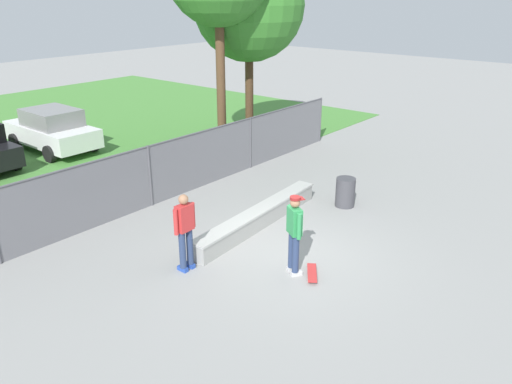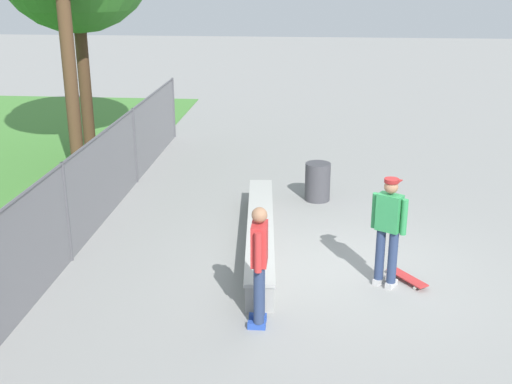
{
  "view_description": "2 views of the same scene",
  "coord_description": "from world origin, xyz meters",
  "views": [
    {
      "loc": [
        -8.62,
        -6.16,
        5.86
      ],
      "look_at": [
        0.55,
        1.46,
        1.13
      ],
      "focal_mm": 35.73,
      "sensor_mm": 36.0,
      "label": 1
    },
    {
      "loc": [
        -10.11,
        0.78,
        4.91
      ],
      "look_at": [
        1.17,
        1.76,
        0.98
      ],
      "focal_mm": 45.29,
      "sensor_mm": 36.0,
      "label": 2
    }
  ],
  "objects": [
    {
      "name": "concrete_ledge",
      "position": [
        0.9,
        1.66,
        0.25
      ],
      "size": [
        5.02,
        0.86,
        0.49
      ],
      "color": "#999993",
      "rests_on": "ground"
    },
    {
      "name": "skateboarder",
      "position": [
        -0.5,
        -0.49,
        1.03
      ],
      "size": [
        0.42,
        0.53,
        1.84
      ],
      "color": "beige",
      "rests_on": "ground"
    },
    {
      "name": "skateboard",
      "position": [
        -0.33,
        -0.88,
        0.07
      ],
      "size": [
        0.77,
        0.63,
        0.09
      ],
      "color": "red",
      "rests_on": "ground"
    },
    {
      "name": "ground_plane",
      "position": [
        0.0,
        0.0,
        0.0
      ],
      "size": [
        80.0,
        80.0,
        0.0
      ],
      "primitive_type": "plane",
      "color": "gray"
    },
    {
      "name": "trash_bin",
      "position": [
        3.57,
        0.6,
        0.43
      ],
      "size": [
        0.56,
        0.56,
        0.85
      ],
      "primitive_type": "cylinder",
      "color": "#3F3F44",
      "rests_on": "ground"
    },
    {
      "name": "bystander",
      "position": [
        -1.89,
        1.45,
        1.01
      ],
      "size": [
        0.6,
        0.27,
        1.82
      ],
      "color": "#2647A5",
      "rests_on": "ground"
    },
    {
      "name": "chainlink_fence",
      "position": [
        0.0,
        4.96,
        0.99
      ],
      "size": [
        17.9,
        0.07,
        1.82
      ],
      "color": "#4C4C51",
      "rests_on": "ground"
    }
  ]
}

